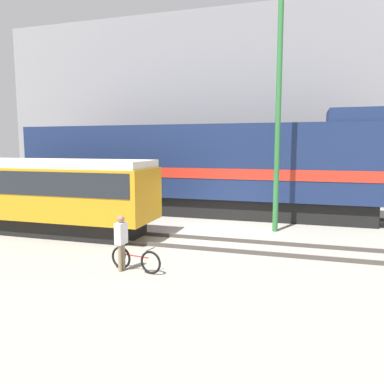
{
  "coord_description": "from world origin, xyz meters",
  "views": [
    {
      "loc": [
        3.44,
        -14.64,
        3.6
      ],
      "look_at": [
        -0.77,
        -0.78,
        1.8
      ],
      "focal_mm": 35.0,
      "sensor_mm": 36.0,
      "label": 1
    }
  ],
  "objects_px": {
    "bicycle": "(136,260)",
    "freight_locomotive": "(197,168)",
    "streetcar": "(43,191)",
    "utility_pole_left": "(278,114)",
    "person": "(121,237)"
  },
  "relations": [
    {
      "from": "bicycle",
      "to": "freight_locomotive",
      "type": "bearing_deg",
      "value": 95.21
    },
    {
      "from": "streetcar",
      "to": "utility_pole_left",
      "type": "height_order",
      "value": "utility_pole_left"
    },
    {
      "from": "freight_locomotive",
      "to": "utility_pole_left",
      "type": "relative_size",
      "value": 1.95
    },
    {
      "from": "freight_locomotive",
      "to": "streetcar",
      "type": "xyz_separation_m",
      "value": [
        -4.89,
        -6.0,
        -0.7
      ]
    },
    {
      "from": "bicycle",
      "to": "utility_pole_left",
      "type": "distance_m",
      "value": 8.53
    },
    {
      "from": "utility_pole_left",
      "to": "person",
      "type": "bearing_deg",
      "value": -120.77
    },
    {
      "from": "bicycle",
      "to": "utility_pole_left",
      "type": "bearing_deg",
      "value": 61.61
    },
    {
      "from": "streetcar",
      "to": "person",
      "type": "xyz_separation_m",
      "value": [
        5.34,
        -3.44,
        -0.75
      ]
    },
    {
      "from": "freight_locomotive",
      "to": "utility_pole_left",
      "type": "xyz_separation_m",
      "value": [
        4.29,
        -3.0,
        2.43
      ]
    },
    {
      "from": "freight_locomotive",
      "to": "person",
      "type": "relative_size",
      "value": 11.61
    },
    {
      "from": "freight_locomotive",
      "to": "bicycle",
      "type": "height_order",
      "value": "freight_locomotive"
    },
    {
      "from": "freight_locomotive",
      "to": "person",
      "type": "distance_m",
      "value": 9.57
    },
    {
      "from": "freight_locomotive",
      "to": "streetcar",
      "type": "distance_m",
      "value": 7.77
    },
    {
      "from": "utility_pole_left",
      "to": "bicycle",
      "type": "bearing_deg",
      "value": -118.39
    },
    {
      "from": "freight_locomotive",
      "to": "person",
      "type": "xyz_separation_m",
      "value": [
        0.45,
        -9.44,
        -1.45
      ]
    }
  ]
}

